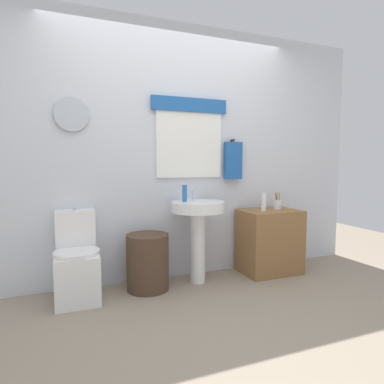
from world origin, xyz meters
name	(u,v)px	position (x,y,z in m)	size (l,w,h in m)	color
ground_plane	(221,324)	(0.00, 0.00, 0.00)	(8.00, 8.00, 0.00)	gray
back_wall	(173,152)	(0.00, 1.15, 1.30)	(4.40, 0.18, 2.60)	silver
toilet	(77,265)	(-0.97, 0.88, 0.30)	(0.38, 0.51, 0.79)	white
laundry_hamper	(148,262)	(-0.35, 0.85, 0.26)	(0.40, 0.40, 0.53)	#4C3828
pedestal_sink	(198,221)	(0.16, 0.85, 0.61)	(0.53, 0.53, 0.81)	white
faucet	(193,195)	(0.16, 0.97, 0.86)	(0.03, 0.03, 0.10)	silver
wooden_cabinet	(269,241)	(1.00, 0.85, 0.34)	(0.62, 0.44, 0.68)	olive
soap_bottle	(185,193)	(0.04, 0.90, 0.89)	(0.05, 0.05, 0.16)	#2D6BB7
lotion_bottle	(264,202)	(0.90, 0.81, 0.78)	(0.05, 0.05, 0.19)	white
toothbrush_cup	(277,204)	(1.11, 0.87, 0.74)	(0.08, 0.08, 0.19)	silver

